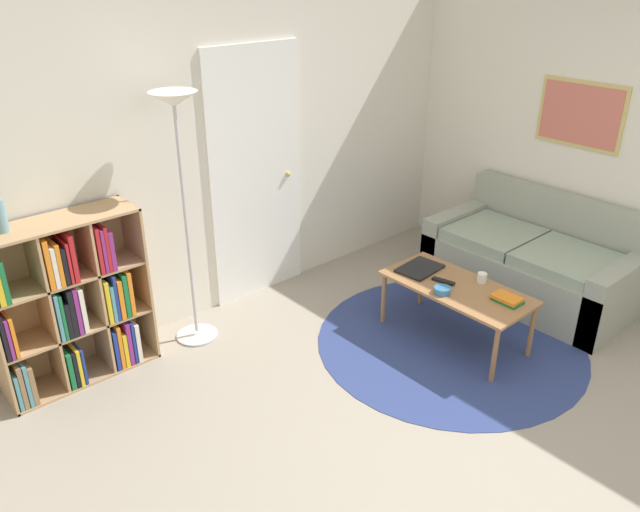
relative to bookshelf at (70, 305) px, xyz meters
The scene contains 13 objects.
ground_plane 2.92m from the bookshelf, 57.41° to the right, with size 14.00×14.00×0.00m, color gray.
wall_back 1.72m from the bookshelf, ahead, with size 7.61×0.11×2.60m.
wall_right 4.09m from the bookshelf, 16.08° to the right, with size 0.08×5.61×2.60m.
rug 2.76m from the bookshelf, 32.81° to the right, with size 2.03×2.03×0.01m.
bookshelf is the anchor object (origin of this frame).
floor_lamp 1.31m from the bookshelf, ahead, with size 0.33×0.33×1.88m.
couch 3.74m from the bookshelf, 22.56° to the right, with size 0.90×1.68×0.84m.
coffee_table 2.74m from the bookshelf, 31.65° to the right, with size 0.54×1.12×0.46m.
laptop 2.57m from the bookshelf, 24.77° to the right, with size 0.37×0.28×0.02m.
bowl 2.59m from the bookshelf, 33.48° to the right, with size 0.12×0.12×0.05m.
book_stack_on_table 3.01m from the bookshelf, 36.98° to the right, with size 0.14×0.20×0.04m.
cup 2.94m from the bookshelf, 31.04° to the right, with size 0.07×0.07×0.07m.
remote 2.66m from the bookshelf, 30.06° to the right, with size 0.09×0.18×0.02m.
Camera 1 is at (-2.67, -1.40, 2.68)m, focal length 35.00 mm.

